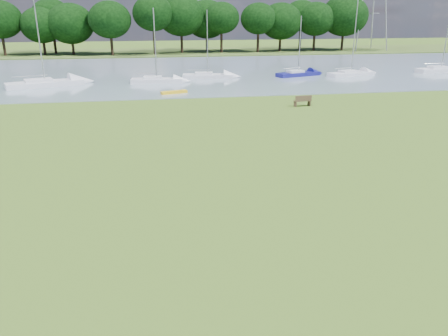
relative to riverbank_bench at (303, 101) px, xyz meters
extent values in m
plane|color=#577224|center=(-11.61, -16.65, -0.50)|extent=(220.00, 220.00, 0.00)
cube|color=gray|center=(-11.61, 25.35, -0.50)|extent=(220.00, 40.00, 0.10)
cube|color=#4C6626|center=(-11.61, 55.35, -0.50)|extent=(220.00, 20.00, 0.40)
cube|color=brown|center=(-0.70, -0.01, -0.25)|extent=(0.14, 0.49, 0.49)
cube|color=brown|center=(0.68, 0.15, -0.25)|extent=(0.14, 0.49, 0.49)
cube|color=brown|center=(-0.01, 0.07, -0.01)|extent=(1.65, 0.66, 0.05)
cube|color=brown|center=(0.02, -0.14, 0.25)|extent=(1.60, 0.24, 0.48)
cube|color=yellow|center=(-11.12, 8.13, -0.31)|extent=(2.83, 1.47, 0.28)
cylinder|color=black|center=(-34.61, 51.35, 1.69)|extent=(0.52, 0.52, 3.98)
ellipsoid|color=black|center=(-34.61, 51.35, 6.56)|extent=(7.31, 7.31, 6.21)
cylinder|color=black|center=(-27.61, 51.35, 1.84)|extent=(0.52, 0.52, 4.28)
ellipsoid|color=black|center=(-27.61, 51.35, 7.08)|extent=(8.35, 8.35, 7.10)
cylinder|color=black|center=(-20.61, 51.35, 1.39)|extent=(0.52, 0.52, 3.38)
ellipsoid|color=black|center=(-20.61, 51.35, 5.53)|extent=(9.39, 9.39, 7.98)
cylinder|color=black|center=(-13.61, 51.35, 1.54)|extent=(0.52, 0.52, 3.68)
ellipsoid|color=black|center=(-13.61, 51.35, 6.04)|extent=(7.31, 7.31, 6.21)
cylinder|color=black|center=(-6.61, 51.35, 1.69)|extent=(0.52, 0.52, 3.98)
ellipsoid|color=black|center=(-6.61, 51.35, 6.56)|extent=(8.35, 8.35, 7.10)
cylinder|color=black|center=(0.39, 51.35, 1.84)|extent=(0.52, 0.52, 4.28)
ellipsoid|color=black|center=(0.39, 51.35, 7.08)|extent=(9.39, 9.39, 7.98)
cylinder|color=black|center=(7.39, 51.35, 1.39)|extent=(0.52, 0.52, 3.38)
ellipsoid|color=black|center=(7.39, 51.35, 5.53)|extent=(7.31, 7.31, 6.21)
cylinder|color=black|center=(14.39, 51.35, 1.54)|extent=(0.52, 0.52, 3.68)
ellipsoid|color=black|center=(14.39, 51.35, 6.04)|extent=(8.35, 8.35, 7.10)
cylinder|color=black|center=(21.39, 51.35, 1.69)|extent=(0.52, 0.52, 3.98)
ellipsoid|color=black|center=(21.39, 51.35, 6.56)|extent=(9.39, 9.39, 7.98)
cylinder|color=black|center=(28.39, 51.35, 1.84)|extent=(0.52, 0.52, 4.28)
ellipsoid|color=black|center=(28.39, 51.35, 7.08)|extent=(7.31, 7.31, 6.21)
cube|color=silver|center=(-12.73, 15.60, -0.09)|extent=(6.20, 2.27, 0.72)
cube|color=silver|center=(-13.21, 15.65, 0.35)|extent=(2.24, 1.53, 0.46)
cylinder|color=#A5A8AD|center=(-12.73, 15.60, 4.02)|extent=(0.12, 0.12, 7.91)
cube|color=navy|center=(5.74, 18.37, -0.10)|extent=(6.31, 3.52, 0.70)
cube|color=silver|center=(5.27, 18.21, 0.33)|extent=(2.44, 1.94, 0.45)
cylinder|color=#A5A8AD|center=(5.74, 18.37, 3.56)|extent=(0.12, 0.12, 7.01)
cube|color=silver|center=(-6.22, 18.70, -0.13)|extent=(6.55, 2.67, 0.63)
cube|color=silver|center=(-6.72, 18.77, 0.26)|extent=(2.40, 1.70, 0.41)
cylinder|color=#A5A8AD|center=(-6.22, 18.70, 3.88)|extent=(0.11, 0.11, 7.75)
cube|color=silver|center=(-25.35, 15.20, -0.05)|extent=(8.56, 5.16, 0.79)
cube|color=silver|center=(-25.96, 14.96, 0.43)|extent=(3.36, 2.75, 0.51)
cylinder|color=#A5A8AD|center=(-25.35, 15.20, 5.40)|extent=(0.14, 0.14, 10.56)
cube|color=silver|center=(26.62, 18.66, -0.05)|extent=(7.17, 2.41, 0.79)
cube|color=silver|center=(26.06, 18.63, 0.42)|extent=(2.56, 1.70, 0.51)
cylinder|color=#A5A8AD|center=(26.62, 18.66, 4.19)|extent=(0.13, 0.13, 8.15)
cube|color=silver|center=(12.69, 17.44, -0.11)|extent=(6.70, 3.41, 0.67)
cube|color=silver|center=(12.19, 17.31, 0.30)|extent=(2.55, 1.95, 0.43)
cylinder|color=#A5A8AD|center=(12.69, 17.44, 4.52)|extent=(0.12, 0.12, 8.97)
camera|label=1|loc=(-13.42, -37.40, 7.70)|focal=35.00mm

